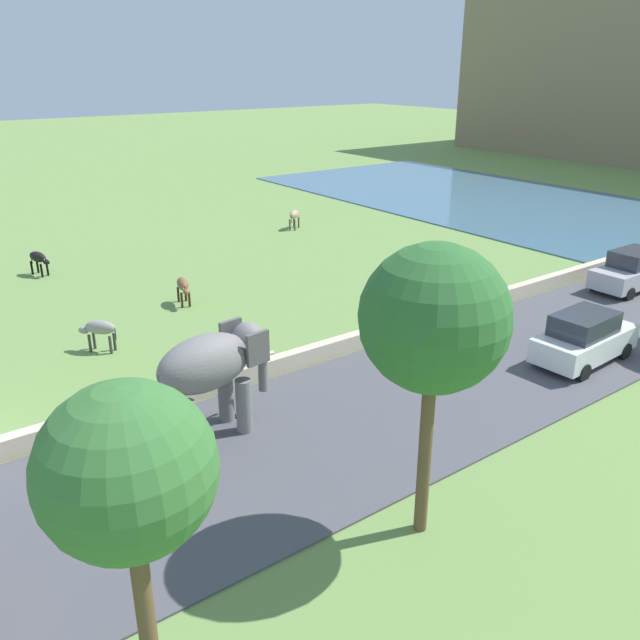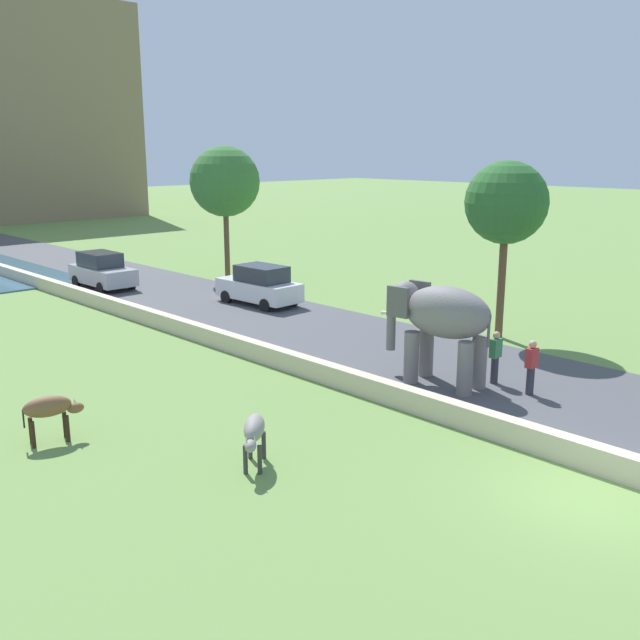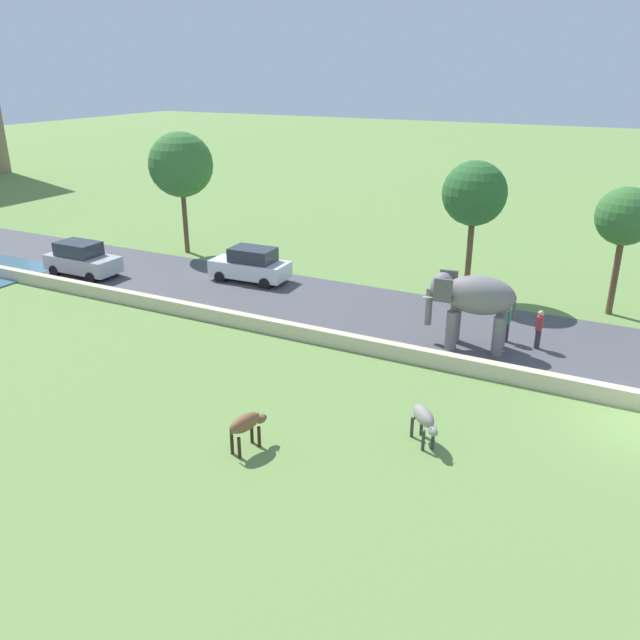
% 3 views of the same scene
% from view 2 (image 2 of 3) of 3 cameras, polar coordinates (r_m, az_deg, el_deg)
% --- Properties ---
extents(ground_plane, '(220.00, 220.00, 0.00)m').
position_cam_2_polar(ground_plane, '(15.69, 20.76, -13.08)').
color(ground_plane, '#6B8E47').
extents(road_surface, '(7.00, 120.00, 0.06)m').
position_cam_2_polar(road_surface, '(32.04, -8.70, 1.22)').
color(road_surface, '#4C4C51').
rests_on(road_surface, ground).
extents(barrier_wall, '(0.40, 110.00, 0.61)m').
position_cam_2_polar(barrier_wall, '(28.32, -12.64, -0.02)').
color(barrier_wall, beige).
rests_on(barrier_wall, ground).
extents(elephant, '(1.71, 3.54, 2.99)m').
position_cam_2_polar(elephant, '(20.85, 9.54, 0.16)').
color(elephant, slate).
rests_on(elephant, ground).
extents(person_beside_elephant, '(0.36, 0.22, 1.63)m').
position_cam_2_polar(person_beside_elephant, '(21.49, 13.82, -2.85)').
color(person_beside_elephant, '#33333D').
rests_on(person_beside_elephant, ground).
extents(person_trailing, '(0.36, 0.22, 1.63)m').
position_cam_2_polar(person_trailing, '(20.78, 16.51, -3.59)').
color(person_trailing, '#33333D').
rests_on(person_trailing, ground).
extents(car_silver, '(1.80, 4.00, 1.80)m').
position_cam_2_polar(car_silver, '(36.95, -17.01, 3.79)').
color(car_silver, '#B7B7BC').
rests_on(car_silver, ground).
extents(car_white, '(1.94, 4.08, 1.80)m').
position_cam_2_polar(car_white, '(31.62, -4.84, 2.76)').
color(car_white, white).
rests_on(car_white, ground).
extents(cow_brown, '(1.42, 0.70, 1.15)m').
position_cam_2_polar(cow_brown, '(18.06, -20.77, -6.65)').
color(cow_brown, brown).
rests_on(cow_brown, ground).
extents(cow_grey, '(1.23, 1.21, 1.15)m').
position_cam_2_polar(cow_grey, '(15.69, -5.29, -8.84)').
color(cow_grey, gray).
rests_on(cow_grey, ground).
extents(tree_near, '(2.94, 2.94, 6.40)m').
position_cam_2_polar(tree_near, '(26.37, 14.66, 8.99)').
color(tree_near, brown).
rests_on(tree_near, ground).
extents(tree_mid, '(3.64, 3.64, 6.93)m').
position_cam_2_polar(tree_mid, '(38.06, -7.60, 10.89)').
color(tree_mid, brown).
rests_on(tree_mid, ground).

